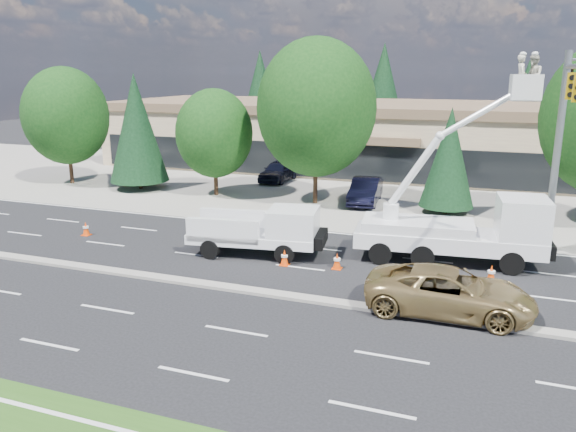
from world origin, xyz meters
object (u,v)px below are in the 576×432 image
at_px(utility_pickup, 263,236).
at_px(signal_mast, 567,124).
at_px(minivan, 450,292).
at_px(bucket_truck, 467,221).

bearing_deg(utility_pickup, signal_mast, 4.09).
xyz_separation_m(utility_pickup, minivan, (8.46, -3.67, -0.12)).
height_order(signal_mast, utility_pickup, signal_mast).
distance_m(signal_mast, bucket_truck, 5.48).
bearing_deg(minivan, signal_mast, -30.78).
height_order(signal_mast, bucket_truck, signal_mast).
height_order(utility_pickup, minivan, utility_pickup).
bearing_deg(signal_mast, utility_pickup, -167.15).
distance_m(bucket_truck, minivan, 5.79).
relative_size(signal_mast, bucket_truck, 1.15).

